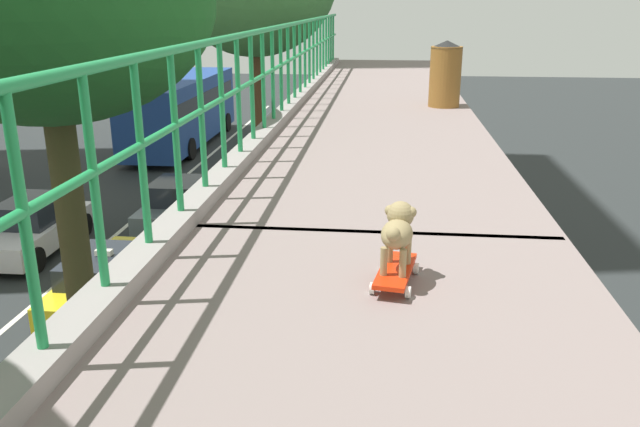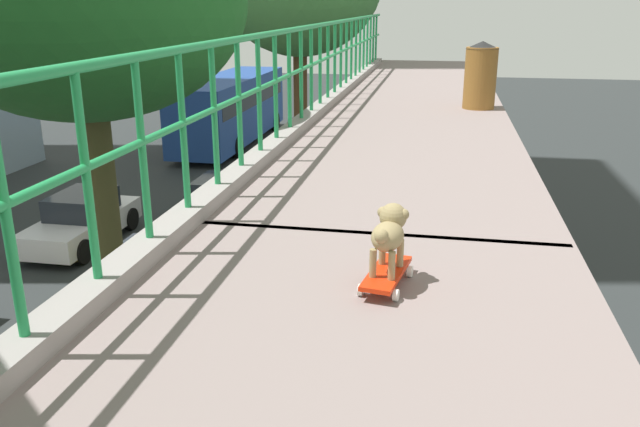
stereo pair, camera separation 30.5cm
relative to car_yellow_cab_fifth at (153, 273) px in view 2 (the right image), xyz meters
The scene contains 10 objects.
overpass_deck 12.57m from the car_yellow_cab_fifth, 60.16° to the right, with size 2.51×28.83×0.48m.
green_railing 12.25m from the car_yellow_cab_fifth, 65.47° to the right, with size 0.20×27.39×1.14m.
car_yellow_cab_fifth is the anchor object (origin of this frame).
car_white_sixth 4.70m from the car_yellow_cab_fifth, 139.18° to the left, with size 1.77×4.10×1.46m.
car_grey_seventh 5.51m from the car_yellow_cab_fifth, 91.31° to the left, with size 1.91×4.17×1.51m.
city_bus 17.52m from the car_yellow_cab_fifth, 102.28° to the left, with size 2.69×10.55×3.20m.
roadside_tree_mid 8.33m from the car_yellow_cab_fifth, 68.54° to the right, with size 3.80×3.80×7.97m.
toy_skateboard 12.22m from the car_yellow_cab_fifth, 57.65° to the right, with size 0.26×0.50×0.08m.
small_dog 12.30m from the car_yellow_cab_fifth, 57.57° to the right, with size 0.20×0.36×0.33m.
litter_bin 9.10m from the car_yellow_cab_fifth, 27.20° to the right, with size 0.44×0.44×0.90m.
Camera 2 is at (1.36, -2.36, 6.55)m, focal length 36.13 mm.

